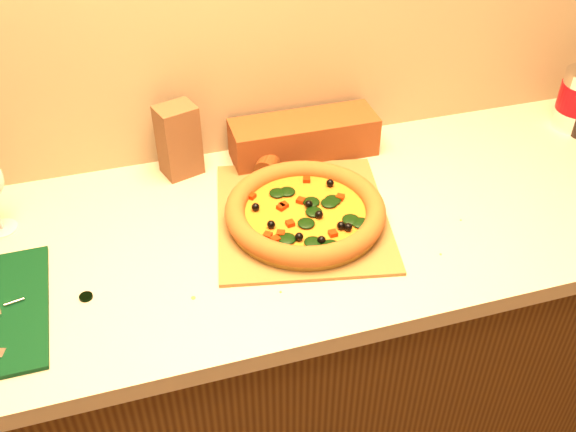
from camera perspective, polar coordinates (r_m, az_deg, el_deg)
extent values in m
cube|color=#41240E|center=(1.73, -2.30, -13.17)|extent=(2.80, 0.65, 0.86)
cube|color=#C1B597|center=(1.41, -2.76, -1.74)|extent=(2.84, 0.68, 0.04)
cube|color=brown|center=(1.42, 1.27, 0.04)|extent=(0.45, 0.48, 0.01)
cube|color=brown|center=(1.64, 0.24, 5.86)|extent=(0.09, 0.17, 0.01)
cylinder|color=gold|center=(1.40, 1.53, -0.05)|extent=(0.33, 0.33, 0.02)
cylinder|color=orange|center=(1.39, 1.54, 0.35)|extent=(0.28, 0.28, 0.01)
torus|color=brown|center=(1.39, 1.54, 0.58)|extent=(0.35, 0.35, 0.04)
ellipsoid|color=black|center=(1.42, 3.14, 1.71)|extent=(0.04, 0.04, 0.01)
sphere|color=black|center=(1.36, 0.16, -0.05)|extent=(0.02, 0.02, 0.02)
cube|color=#902105|center=(1.35, 3.05, -0.50)|extent=(0.02, 0.02, 0.01)
cylinder|color=silver|center=(1.32, -23.17, -7.04)|extent=(0.04, 0.01, 0.01)
cylinder|color=black|center=(1.30, -17.52, -6.86)|extent=(0.03, 0.03, 0.01)
cylinder|color=#5B2D0F|center=(1.63, -0.85, 6.55)|extent=(0.18, 0.26, 0.05)
cylinder|color=#5B2D0F|center=(1.77, 0.52, 9.33)|extent=(0.05, 0.07, 0.02)
cylinder|color=#5B2D0F|center=(1.49, -2.45, 3.24)|extent=(0.05, 0.07, 0.02)
cube|color=brown|center=(1.61, 1.41, 7.02)|extent=(0.36, 0.12, 0.10)
cylinder|color=silver|center=(1.52, -24.06, -1.02)|extent=(0.07, 0.07, 0.00)
cube|color=brown|center=(1.54, -9.69, 6.64)|extent=(0.11, 0.09, 0.18)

